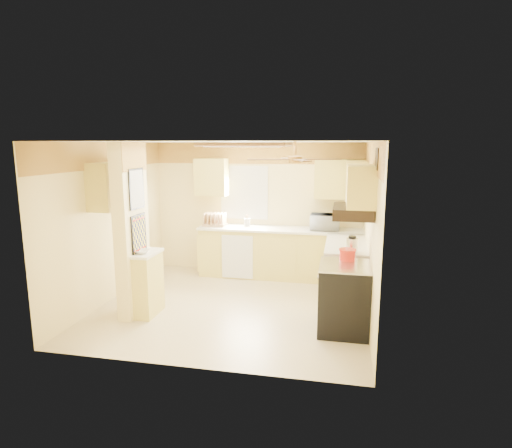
% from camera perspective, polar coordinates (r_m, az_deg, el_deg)
% --- Properties ---
extents(floor, '(4.00, 4.00, 0.00)m').
position_cam_1_polar(floor, '(6.75, -3.07, -10.84)').
color(floor, beige).
rests_on(floor, ground).
extents(ceiling, '(4.00, 4.00, 0.00)m').
position_cam_1_polar(ceiling, '(6.29, -3.30, 10.88)').
color(ceiling, white).
rests_on(ceiling, wall_back).
extents(wall_back, '(4.00, 0.00, 4.00)m').
position_cam_1_polar(wall_back, '(8.23, 0.16, 2.10)').
color(wall_back, '#FFE89B').
rests_on(wall_back, floor).
extents(wall_front, '(4.00, 0.00, 4.00)m').
position_cam_1_polar(wall_front, '(4.64, -9.14, -4.76)').
color(wall_front, '#FFE89B').
rests_on(wall_front, floor).
extents(wall_left, '(0.00, 3.80, 3.80)m').
position_cam_1_polar(wall_left, '(7.17, -18.84, 0.26)').
color(wall_left, '#FFE89B').
rests_on(wall_left, floor).
extents(wall_right, '(0.00, 3.80, 3.80)m').
position_cam_1_polar(wall_right, '(6.21, 14.96, -1.06)').
color(wall_right, '#FFE89B').
rests_on(wall_right, floor).
extents(wallpaper_border, '(4.00, 0.02, 0.40)m').
position_cam_1_polar(wallpaper_border, '(8.12, 0.13, 9.43)').
color(wallpaper_border, '#FAC249').
rests_on(wallpaper_border, wall_back).
extents(partition_column, '(0.20, 0.70, 2.50)m').
position_cam_1_polar(partition_column, '(6.38, -16.27, -0.82)').
color(partition_column, '#FFE89B').
rests_on(partition_column, floor).
extents(partition_ledge, '(0.25, 0.55, 0.90)m').
position_cam_1_polar(partition_ledge, '(6.49, -14.16, -7.84)').
color(partition_ledge, '#E9D863').
rests_on(partition_ledge, floor).
extents(ledge_top, '(0.28, 0.58, 0.04)m').
position_cam_1_polar(ledge_top, '(6.36, -14.35, -3.82)').
color(ledge_top, white).
rests_on(ledge_top, partition_ledge).
extents(lower_cabinets_back, '(3.00, 0.60, 0.90)m').
position_cam_1_polar(lower_cabinets_back, '(8.02, 3.25, -3.98)').
color(lower_cabinets_back, '#E9D863').
rests_on(lower_cabinets_back, floor).
extents(lower_cabinets_right, '(0.60, 1.40, 0.90)m').
position_cam_1_polar(lower_cabinets_right, '(6.98, 11.90, -6.43)').
color(lower_cabinets_right, '#E9D863').
rests_on(lower_cabinets_right, floor).
extents(countertop_back, '(3.04, 0.64, 0.04)m').
position_cam_1_polar(countertop_back, '(7.90, 3.27, -0.70)').
color(countertop_back, white).
rests_on(countertop_back, lower_cabinets_back).
extents(countertop_right, '(0.64, 1.44, 0.04)m').
position_cam_1_polar(countertop_right, '(6.86, 11.96, -2.67)').
color(countertop_right, white).
rests_on(countertop_right, lower_cabinets_right).
extents(dishwasher_panel, '(0.58, 0.02, 0.80)m').
position_cam_1_polar(dishwasher_panel, '(7.87, -2.51, -4.41)').
color(dishwasher_panel, white).
rests_on(dishwasher_panel, lower_cabinets_back).
extents(window, '(0.92, 0.02, 1.02)m').
position_cam_1_polar(window, '(8.23, -1.57, 4.21)').
color(window, white).
rests_on(window, wall_back).
extents(upper_cab_back_left, '(0.60, 0.35, 0.70)m').
position_cam_1_polar(upper_cab_back_left, '(8.20, -5.95, 6.24)').
color(upper_cab_back_left, '#E9D863').
rests_on(upper_cab_back_left, wall_back).
extents(upper_cab_back_right, '(0.90, 0.35, 0.70)m').
position_cam_1_polar(upper_cab_back_right, '(7.83, 11.16, 5.89)').
color(upper_cab_back_right, '#E9D863').
rests_on(upper_cab_back_right, wall_back).
extents(upper_cab_right, '(0.35, 1.00, 0.70)m').
position_cam_1_polar(upper_cab_right, '(7.36, 13.27, 5.51)').
color(upper_cab_right, '#E9D863').
rests_on(upper_cab_right, wall_right).
extents(upper_cab_left_wall, '(0.35, 0.75, 0.70)m').
position_cam_1_polar(upper_cab_left_wall, '(6.79, -18.92, 4.82)').
color(upper_cab_left_wall, '#E9D863').
rests_on(upper_cab_left_wall, wall_left).
extents(upper_cab_over_stove, '(0.35, 0.76, 0.52)m').
position_cam_1_polar(upper_cab_over_stove, '(5.56, 13.82, 4.95)').
color(upper_cab_over_stove, '#E9D863').
rests_on(upper_cab_over_stove, wall_right).
extents(stove, '(0.68, 0.77, 0.92)m').
position_cam_1_polar(stove, '(5.88, 11.65, -9.57)').
color(stove, black).
rests_on(stove, floor).
extents(range_hood, '(0.50, 0.76, 0.14)m').
position_cam_1_polar(range_hood, '(5.60, 12.81, 1.63)').
color(range_hood, black).
rests_on(range_hood, upper_cab_over_stove).
extents(poster_menu, '(0.02, 0.42, 0.57)m').
position_cam_1_polar(poster_menu, '(6.25, -15.64, 4.54)').
color(poster_menu, black).
rests_on(poster_menu, partition_column).
extents(poster_nashville, '(0.02, 0.42, 0.57)m').
position_cam_1_polar(poster_nashville, '(6.34, -15.35, -1.31)').
color(poster_nashville, black).
rests_on(poster_nashville, partition_column).
extents(ceiling_light_panel, '(1.35, 0.95, 0.06)m').
position_cam_1_polar(ceiling_light_panel, '(6.75, -1.36, 10.50)').
color(ceiling_light_panel, brown).
rests_on(ceiling_light_panel, ceiling).
extents(ceiling_fan, '(1.15, 1.15, 0.26)m').
position_cam_1_polar(ceiling_fan, '(5.42, 5.20, 8.64)').
color(ceiling_fan, gold).
rests_on(ceiling_fan, ceiling).
extents(vent_grate, '(0.02, 0.40, 0.25)m').
position_cam_1_polar(vent_grate, '(5.20, 15.86, 8.35)').
color(vent_grate, black).
rests_on(vent_grate, wall_right).
extents(microwave, '(0.53, 0.36, 0.29)m').
position_cam_1_polar(microwave, '(7.80, 9.20, 0.26)').
color(microwave, white).
rests_on(microwave, countertop_back).
extents(bowl, '(0.23, 0.23, 0.05)m').
position_cam_1_polar(bowl, '(6.29, -15.01, -3.58)').
color(bowl, white).
rests_on(bowl, ledge_top).
extents(dutch_oven, '(0.23, 0.23, 0.15)m').
position_cam_1_polar(dutch_oven, '(5.95, 12.10, -3.99)').
color(dutch_oven, red).
rests_on(dutch_oven, stove).
extents(kettle, '(0.16, 0.16, 0.25)m').
position_cam_1_polar(kettle, '(6.21, 12.68, -2.79)').
color(kettle, silver).
rests_on(kettle, countertop_right).
extents(dish_rack, '(0.42, 0.31, 0.24)m').
position_cam_1_polar(dish_rack, '(8.16, -5.53, 0.40)').
color(dish_rack, tan).
rests_on(dish_rack, countertop_back).
extents(utensil_crock, '(0.11, 0.11, 0.23)m').
position_cam_1_polar(utensil_crock, '(8.08, -1.20, 0.25)').
color(utensil_crock, white).
rests_on(utensil_crock, countertop_back).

